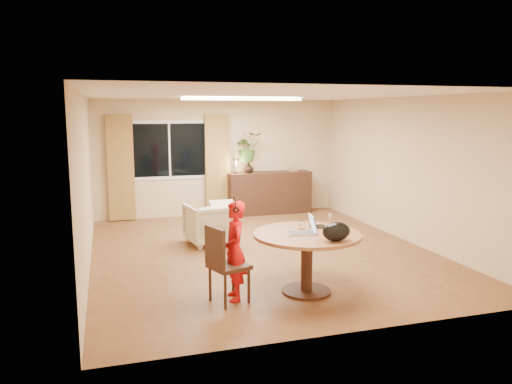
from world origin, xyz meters
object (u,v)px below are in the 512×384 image
dining_chair (229,264)px  child (235,251)px  dining_table (307,246)px  sideboard (269,193)px  armchair (210,224)px

dining_chair → child: (0.09, 0.08, 0.14)m
dining_table → child: bearing=177.2°
dining_chair → sideboard: (2.19, 5.03, -0.01)m
dining_table → child: child is taller
child → sideboard: child is taller
dining_chair → child: size_ratio=0.78×
dining_table → sideboard: (1.15, 5.00, -0.14)m
child → armchair: child is taller
dining_chair → armchair: size_ratio=1.21×
armchair → sideboard: bearing=-138.4°
dining_chair → armchair: 2.80m
child → dining_chair: bearing=-45.2°
child → sideboard: bearing=160.9°
dining_table → armchair: dining_table is taller
dining_table → sideboard: size_ratio=0.72×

